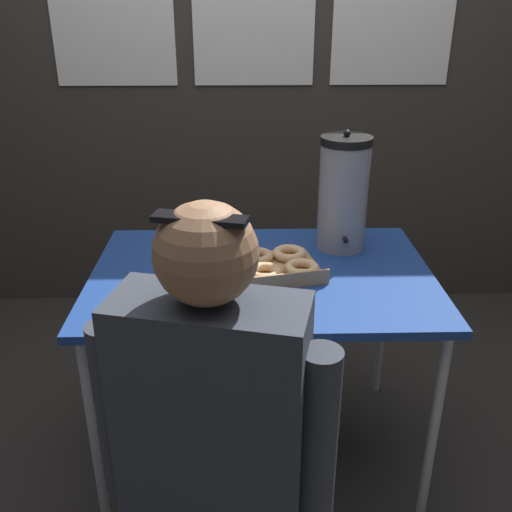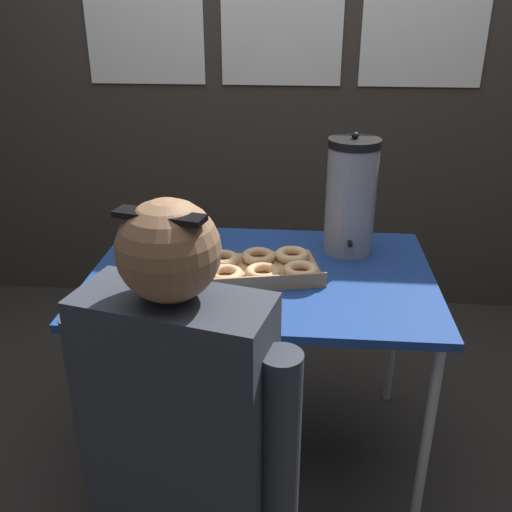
% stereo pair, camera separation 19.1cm
% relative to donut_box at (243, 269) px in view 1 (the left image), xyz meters
% --- Properties ---
extents(ground_plane, '(12.00, 12.00, 0.00)m').
position_rel_donut_box_xyz_m(ground_plane, '(0.07, 0.02, -0.79)').
color(ground_plane, '#2D2B28').
extents(back_wall, '(6.00, 0.11, 2.53)m').
position_rel_donut_box_xyz_m(back_wall, '(0.07, 1.32, 0.48)').
color(back_wall, '#38332D').
rests_on(back_wall, ground).
extents(folding_table, '(1.15, 0.79, 0.77)m').
position_rel_donut_box_xyz_m(folding_table, '(0.07, 0.02, -0.08)').
color(folding_table, navy).
rests_on(folding_table, ground).
extents(donut_box, '(0.56, 0.37, 0.05)m').
position_rel_donut_box_xyz_m(donut_box, '(0.00, 0.00, 0.00)').
color(donut_box, tan).
rests_on(donut_box, folding_table).
extents(coffee_urn, '(0.18, 0.21, 0.44)m').
position_rel_donut_box_xyz_m(coffee_urn, '(0.36, 0.23, 0.19)').
color(coffee_urn, '#939399').
rests_on(coffee_urn, folding_table).
extents(cell_phone, '(0.10, 0.16, 0.01)m').
position_rel_donut_box_xyz_m(cell_phone, '(-0.32, -0.22, -0.02)').
color(cell_phone, black).
rests_on(cell_phone, folding_table).
extents(person_seated, '(0.56, 0.31, 1.26)m').
position_rel_donut_box_xyz_m(person_seated, '(-0.07, -0.68, -0.19)').
color(person_seated, '#33332D').
rests_on(person_seated, ground).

